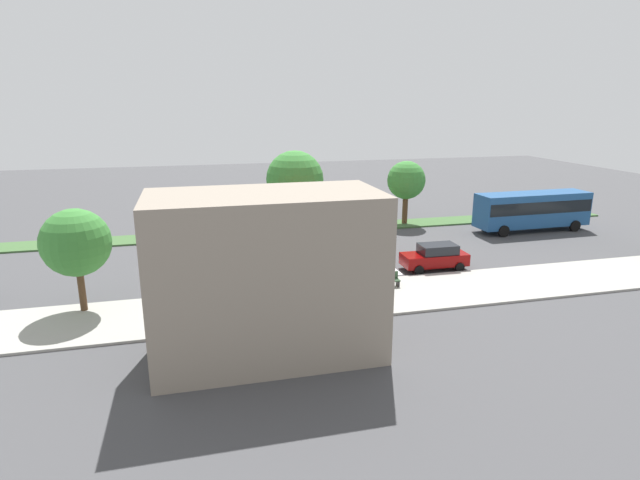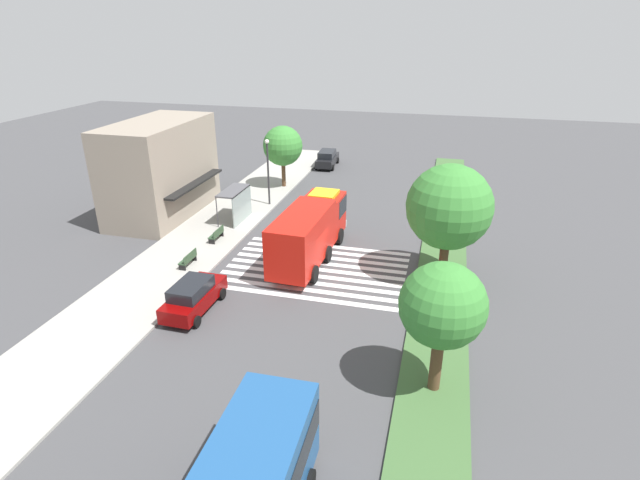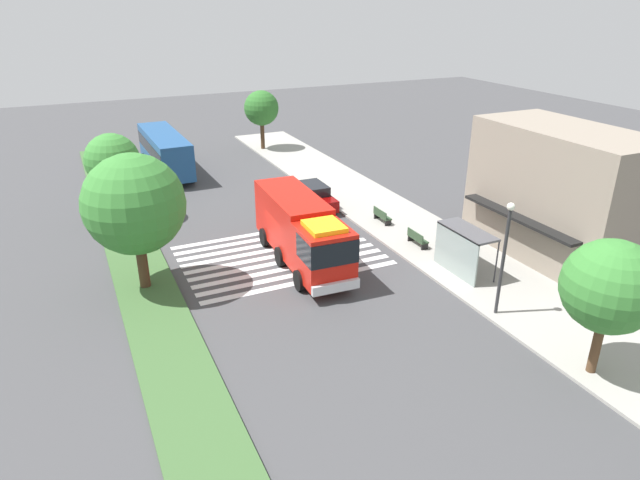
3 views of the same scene
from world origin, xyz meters
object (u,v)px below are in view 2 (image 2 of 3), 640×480
at_px(fire_truck, 311,229).
at_px(parked_car_mid, 327,158).
at_px(bench_near_shelter, 217,234).
at_px(bench_west_of_shelter, 188,259).
at_px(median_tree_west, 449,207).
at_px(street_lamp, 268,166).
at_px(median_tree_far_west, 443,306).
at_px(parked_car_west, 193,296).
at_px(sidewalk_tree_center, 283,146).
at_px(bus_stop_shelter, 238,199).

height_order(fire_truck, parked_car_mid, fire_truck).
bearing_deg(bench_near_shelter, parked_car_mid, -7.46).
distance_m(fire_truck, bench_west_of_shelter, 8.04).
relative_size(fire_truck, median_tree_west, 1.39).
height_order(street_lamp, median_tree_far_west, median_tree_far_west).
height_order(parked_car_west, street_lamp, street_lamp).
height_order(bench_near_shelter, bench_west_of_shelter, same).
relative_size(bench_near_shelter, bench_west_of_shelter, 1.00).
distance_m(parked_car_mid, street_lamp, 13.69).
bearing_deg(sidewalk_tree_center, parked_car_mid, -15.03).
relative_size(bus_stop_shelter, bench_near_shelter, 2.19).
xyz_separation_m(parked_car_west, bus_stop_shelter, (12.78, 2.83, 0.98)).
bearing_deg(sidewalk_tree_center, bench_near_shelter, 177.38).
distance_m(sidewalk_tree_center, median_tree_west, 21.18).
xyz_separation_m(bench_near_shelter, bench_west_of_shelter, (-4.15, 0.00, 0.00)).
distance_m(parked_car_west, median_tree_west, 15.20).
distance_m(bench_near_shelter, median_tree_far_west, 20.07).
distance_m(parked_car_mid, median_tree_far_west, 36.04).
height_order(parked_car_west, bus_stop_shelter, bus_stop_shelter).
xyz_separation_m(bench_west_of_shelter, median_tree_far_west, (-7.88, -15.67, 3.56)).
distance_m(bus_stop_shelter, bench_near_shelter, 4.20).
distance_m(street_lamp, sidewalk_tree_center, 5.16).
xyz_separation_m(fire_truck, bus_stop_shelter, (4.76, 7.16, -0.18)).
xyz_separation_m(parked_car_mid, median_tree_west, (-23.07, -12.86, 3.71)).
height_order(parked_car_west, bench_west_of_shelter, parked_car_west).
bearing_deg(median_tree_west, street_lamp, 56.39).
height_order(parked_car_mid, bench_near_shelter, parked_car_mid).
distance_m(bench_near_shelter, bench_west_of_shelter, 4.15).
bearing_deg(bench_near_shelter, median_tree_far_west, -127.51).
bearing_deg(parked_car_mid, bus_stop_shelter, 168.09).
height_order(street_lamp, sidewalk_tree_center, sidewalk_tree_center).
bearing_deg(street_lamp, bench_near_shelter, 172.95).
relative_size(median_tree_far_west, median_tree_west, 0.83).
xyz_separation_m(parked_car_west, sidewalk_tree_center, (22.06, 2.20, 3.05)).
distance_m(parked_car_west, sidewalk_tree_center, 22.37).
bearing_deg(street_lamp, median_tree_west, -123.61).
height_order(bus_stop_shelter, bench_west_of_shelter, bus_stop_shelter).
distance_m(parked_car_west, bench_west_of_shelter, 5.42).
bearing_deg(parked_car_mid, parked_car_west, 177.29).
bearing_deg(bench_west_of_shelter, sidewalk_tree_center, -2.00).
relative_size(parked_car_mid, median_tree_far_west, 0.82).
height_order(bus_stop_shelter, median_tree_far_west, median_tree_far_west).
relative_size(fire_truck, bus_stop_shelter, 2.78).
bearing_deg(parked_car_west, bus_stop_shelter, 13.63).
relative_size(street_lamp, median_tree_far_west, 0.95).
bearing_deg(sidewalk_tree_center, parked_car_west, -174.31).
bearing_deg(bench_near_shelter, sidewalk_tree_center, -2.62).
bearing_deg(parked_car_west, street_lamp, 7.21).
bearing_deg(bus_stop_shelter, median_tree_west, -109.61).
bearing_deg(bench_near_shelter, median_tree_west, -95.80).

